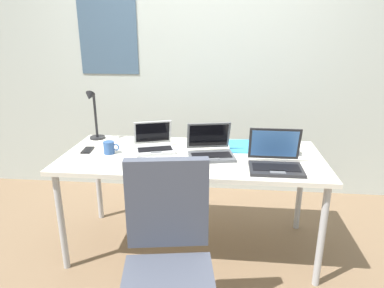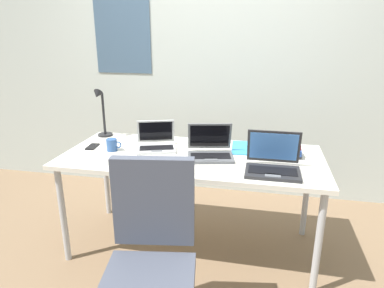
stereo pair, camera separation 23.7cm
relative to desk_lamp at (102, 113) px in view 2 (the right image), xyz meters
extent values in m
plane|color=#7A6047|center=(0.80, -0.28, -0.94)|extent=(12.00, 12.00, 0.00)
cube|color=#B2BCB7|center=(0.80, 0.82, 0.36)|extent=(6.00, 0.12, 2.60)
cube|color=#3F5972|center=(-0.10, 0.76, 0.61)|extent=(0.56, 0.01, 0.76)
cube|color=silver|center=(0.80, -0.28, -0.21)|extent=(1.80, 0.80, 0.03)
cylinder|color=#B2B5BA|center=(-0.04, -0.62, -0.58)|extent=(0.04, 0.04, 0.71)
cylinder|color=#B2B5BA|center=(1.64, -0.62, -0.58)|extent=(0.04, 0.04, 0.71)
cylinder|color=#B2B5BA|center=(-0.04, 0.06, -0.58)|extent=(0.04, 0.04, 0.71)
cylinder|color=#B2B5BA|center=(1.64, 0.06, -0.58)|extent=(0.04, 0.04, 0.71)
cylinder|color=black|center=(0.00, 0.03, -0.19)|extent=(0.12, 0.12, 0.02)
cylinder|color=black|center=(0.00, 0.03, -0.01)|extent=(0.02, 0.02, 0.34)
cylinder|color=black|center=(0.00, -0.01, 0.16)|extent=(0.01, 0.08, 0.01)
cone|color=black|center=(0.00, -0.05, 0.16)|extent=(0.07, 0.09, 0.09)
cube|color=#B7BABC|center=(0.53, -0.24, -0.19)|extent=(0.32, 0.27, 0.02)
cube|color=black|center=(0.53, -0.24, -0.18)|extent=(0.26, 0.18, 0.00)
cube|color=#595B60|center=(0.55, -0.30, -0.18)|extent=(0.09, 0.06, 0.00)
cube|color=#B7BABC|center=(0.49, -0.12, -0.09)|extent=(0.28, 0.15, 0.18)
cube|color=black|center=(0.49, -0.13, -0.09)|extent=(0.25, 0.13, 0.15)
cube|color=#232326|center=(1.35, -0.51, -0.19)|extent=(0.33, 0.23, 0.02)
cube|color=black|center=(1.35, -0.51, -0.18)|extent=(0.29, 0.13, 0.00)
cube|color=#595B60|center=(1.35, -0.58, -0.18)|extent=(0.09, 0.05, 0.00)
cube|color=#232326|center=(1.35, -0.37, -0.07)|extent=(0.33, 0.06, 0.22)
cube|color=#3F72BF|center=(1.35, -0.37, -0.07)|extent=(0.30, 0.05, 0.18)
cube|color=#515459|center=(0.94, -0.33, -0.19)|extent=(0.34, 0.27, 0.02)
cube|color=black|center=(0.94, -0.33, -0.18)|extent=(0.29, 0.17, 0.00)
cube|color=#595B60|center=(0.95, -0.39, -0.18)|extent=(0.09, 0.06, 0.00)
cube|color=#515459|center=(0.91, -0.19, -0.08)|extent=(0.31, 0.14, 0.20)
cube|color=black|center=(0.91, -0.20, -0.08)|extent=(0.28, 0.12, 0.17)
ellipsoid|color=black|center=(0.78, -0.57, -0.18)|extent=(0.08, 0.11, 0.03)
cube|color=black|center=(0.04, -0.27, -0.19)|extent=(0.08, 0.14, 0.01)
cylinder|color=gold|center=(1.43, 0.07, -0.16)|extent=(0.04, 0.04, 0.06)
cylinder|color=white|center=(1.43, 0.07, -0.13)|extent=(0.04, 0.04, 0.01)
cube|color=#4C4C51|center=(1.45, -0.16, -0.19)|extent=(0.19, 0.15, 0.02)
cube|color=navy|center=(1.45, -0.17, -0.16)|extent=(0.19, 0.13, 0.04)
cube|color=maroon|center=(1.44, -0.16, -0.12)|extent=(0.19, 0.16, 0.03)
cube|color=#338CC6|center=(1.17, -0.06, -0.19)|extent=(0.25, 0.32, 0.01)
cylinder|color=#2D518C|center=(0.21, -0.31, -0.15)|extent=(0.08, 0.08, 0.09)
torus|color=#2D518C|center=(0.26, -0.31, -0.15)|extent=(0.05, 0.01, 0.05)
cube|color=#474C5B|center=(0.78, -1.22, -0.52)|extent=(0.50, 0.50, 0.07)
cube|color=#474C5B|center=(0.74, -0.98, -0.21)|extent=(0.42, 0.13, 0.48)
camera|label=1|loc=(1.03, -2.52, 0.62)|focal=32.12mm
camera|label=2|loc=(1.26, -2.49, 0.62)|focal=32.12mm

